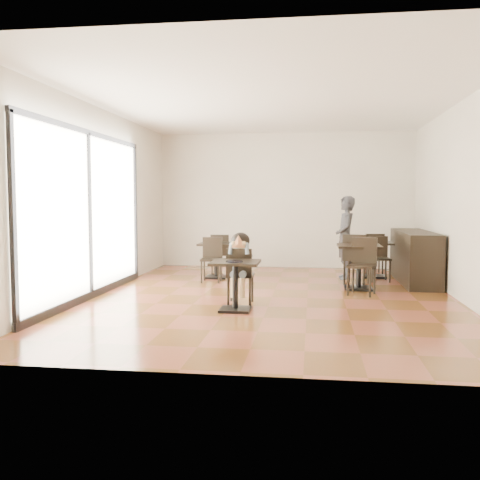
% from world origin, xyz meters
% --- Properties ---
extents(floor, '(6.00, 8.00, 0.01)m').
position_xyz_m(floor, '(0.00, 0.00, 0.00)').
color(floor, brown).
rests_on(floor, ground).
extents(ceiling, '(6.00, 8.00, 0.01)m').
position_xyz_m(ceiling, '(0.00, 0.00, 3.20)').
color(ceiling, white).
rests_on(ceiling, floor).
extents(wall_back, '(6.00, 0.01, 3.20)m').
position_xyz_m(wall_back, '(0.00, 4.00, 1.60)').
color(wall_back, silver).
rests_on(wall_back, floor).
extents(wall_front, '(6.00, 0.01, 3.20)m').
position_xyz_m(wall_front, '(0.00, -4.00, 1.60)').
color(wall_front, silver).
rests_on(wall_front, floor).
extents(wall_left, '(0.01, 8.00, 3.20)m').
position_xyz_m(wall_left, '(-3.00, 0.00, 1.60)').
color(wall_left, silver).
rests_on(wall_left, floor).
extents(wall_right, '(0.01, 8.00, 3.20)m').
position_xyz_m(wall_right, '(3.00, 0.00, 1.60)').
color(wall_right, silver).
rests_on(wall_right, floor).
extents(storefront_window, '(0.04, 4.50, 2.60)m').
position_xyz_m(storefront_window, '(-2.97, -0.50, 1.40)').
color(storefront_window, white).
rests_on(storefront_window, floor).
extents(child_table, '(0.69, 0.69, 0.73)m').
position_xyz_m(child_table, '(-0.45, -1.15, 0.36)').
color(child_table, black).
rests_on(child_table, floor).
extents(child_chair, '(0.39, 0.39, 0.88)m').
position_xyz_m(child_chair, '(-0.45, -0.60, 0.44)').
color(child_chair, black).
rests_on(child_chair, floor).
extents(child, '(0.39, 0.55, 1.10)m').
position_xyz_m(child, '(-0.45, -0.60, 0.55)').
color(child, gray).
rests_on(child, child_chair).
extents(plate, '(0.25, 0.25, 0.01)m').
position_xyz_m(plate, '(-0.45, -1.25, 0.74)').
color(plate, black).
rests_on(plate, child_table).
extents(pizza_slice, '(0.26, 0.20, 0.06)m').
position_xyz_m(pizza_slice, '(-0.45, -0.79, 0.96)').
color(pizza_slice, tan).
rests_on(pizza_slice, child).
extents(adult_patron, '(0.46, 0.65, 1.69)m').
position_xyz_m(adult_patron, '(1.33, 2.27, 0.85)').
color(adult_patron, '#343438').
rests_on(adult_patron, floor).
extents(cafe_table_mid, '(0.96, 0.96, 0.81)m').
position_xyz_m(cafe_table_mid, '(1.49, 0.99, 0.40)').
color(cafe_table_mid, black).
rests_on(cafe_table_mid, floor).
extents(cafe_table_left, '(0.71, 0.71, 0.73)m').
position_xyz_m(cafe_table_left, '(-1.31, 2.04, 0.36)').
color(cafe_table_left, black).
rests_on(cafe_table_left, floor).
extents(cafe_table_back, '(0.76, 0.76, 0.74)m').
position_xyz_m(cafe_table_back, '(1.95, 2.57, 0.37)').
color(cafe_table_back, black).
rests_on(cafe_table_back, floor).
extents(chair_mid_a, '(0.55, 0.55, 0.97)m').
position_xyz_m(chair_mid_a, '(1.49, 1.54, 0.48)').
color(chair_mid_a, black).
rests_on(chair_mid_a, floor).
extents(chair_mid_b, '(0.55, 0.55, 0.97)m').
position_xyz_m(chair_mid_b, '(1.49, 0.44, 0.48)').
color(chair_mid_b, black).
rests_on(chair_mid_b, floor).
extents(chair_left_a, '(0.41, 0.41, 0.87)m').
position_xyz_m(chair_left_a, '(-1.31, 2.59, 0.44)').
color(chair_left_a, black).
rests_on(chair_left_a, floor).
extents(chair_left_b, '(0.41, 0.41, 0.87)m').
position_xyz_m(chair_left_b, '(-1.31, 1.49, 0.44)').
color(chair_left_b, black).
rests_on(chair_left_b, floor).
extents(chair_back_a, '(0.44, 0.44, 0.89)m').
position_xyz_m(chair_back_a, '(1.98, 3.12, 0.44)').
color(chair_back_a, black).
rests_on(chair_back_a, floor).
extents(chair_back_b, '(0.44, 0.44, 0.89)m').
position_xyz_m(chair_back_b, '(1.98, 2.02, 0.44)').
color(chair_back_b, black).
rests_on(chair_back_b, floor).
extents(service_counter, '(0.60, 2.40, 1.00)m').
position_xyz_m(service_counter, '(2.65, 2.00, 0.50)').
color(service_counter, black).
rests_on(service_counter, floor).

